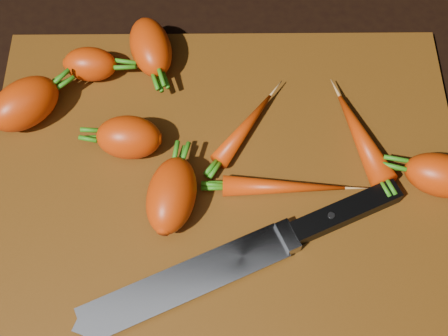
{
  "coord_description": "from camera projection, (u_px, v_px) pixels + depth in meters",
  "views": [
    {
      "loc": [
        -0.0,
        -0.28,
        0.6
      ],
      "look_at": [
        0.0,
        0.01,
        0.03
      ],
      "focal_mm": 50.0,
      "sensor_mm": 36.0,
      "label": 1
    }
  ],
  "objects": [
    {
      "name": "knife",
      "position": [
        204.0,
        273.0,
        0.6
      ],
      "size": [
        0.32,
        0.16,
        0.02
      ],
      "rotation": [
        0.0,
        0.0,
        0.42
      ],
      "color": "gray",
      "rests_on": "cutting_board"
    },
    {
      "name": "carrot_4",
      "position": [
        90.0,
        64.0,
        0.7
      ],
      "size": [
        0.06,
        0.04,
        0.04
      ],
      "primitive_type": "ellipsoid",
      "rotation": [
        0.0,
        0.0,
        -0.07
      ],
      "color": "#E3410D",
      "rests_on": "cutting_board"
    },
    {
      "name": "carrot_1",
      "position": [
        129.0,
        137.0,
        0.65
      ],
      "size": [
        0.07,
        0.05,
        0.05
      ],
      "primitive_type": "ellipsoid",
      "rotation": [
        0.0,
        0.0,
        3.08
      ],
      "color": "#E3410D",
      "rests_on": "cutting_board"
    },
    {
      "name": "carrot_8",
      "position": [
        361.0,
        138.0,
        0.66
      ],
      "size": [
        0.06,
        0.11,
        0.03
      ],
      "primitive_type": "ellipsoid",
      "rotation": [
        0.0,
        0.0,
        1.9
      ],
      "color": "#E3410D",
      "rests_on": "cutting_board"
    },
    {
      "name": "carrot_7",
      "position": [
        284.0,
        187.0,
        0.64
      ],
      "size": [
        0.12,
        0.03,
        0.02
      ],
      "primitive_type": "ellipsoid",
      "rotation": [
        0.0,
        0.0,
        -0.03
      ],
      "color": "#E3410D",
      "rests_on": "cutting_board"
    },
    {
      "name": "ground",
      "position": [
        224.0,
        191.0,
        0.66
      ],
      "size": [
        2.0,
        2.0,
        0.01
      ],
      "primitive_type": "cube",
      "color": "black"
    },
    {
      "name": "cutting_board",
      "position": [
        224.0,
        187.0,
        0.65
      ],
      "size": [
        0.5,
        0.4,
        0.01
      ],
      "primitive_type": "cube",
      "color": "brown",
      "rests_on": "ground"
    },
    {
      "name": "carrot_0",
      "position": [
        25.0,
        104.0,
        0.67
      ],
      "size": [
        0.09,
        0.09,
        0.05
      ],
      "primitive_type": "ellipsoid",
      "rotation": [
        0.0,
        0.0,
        0.7
      ],
      "color": "#E3410D",
      "rests_on": "cutting_board"
    },
    {
      "name": "carrot_3",
      "position": [
        172.0,
        195.0,
        0.62
      ],
      "size": [
        0.06,
        0.09,
        0.05
      ],
      "primitive_type": "ellipsoid",
      "rotation": [
        0.0,
        0.0,
        1.39
      ],
      "color": "#E3410D",
      "rests_on": "cutting_board"
    },
    {
      "name": "carrot_6",
      "position": [
        245.0,
        128.0,
        0.67
      ],
      "size": [
        0.07,
        0.09,
        0.02
      ],
      "primitive_type": "ellipsoid",
      "rotation": [
        0.0,
        0.0,
        0.96
      ],
      "color": "#E3410D",
      "rests_on": "cutting_board"
    },
    {
      "name": "carrot_2",
      "position": [
        151.0,
        47.0,
        0.7
      ],
      "size": [
        0.07,
        0.09,
        0.05
      ],
      "primitive_type": "ellipsoid",
      "rotation": [
        0.0,
        0.0,
        -1.3
      ],
      "color": "#E3410D",
      "rests_on": "cutting_board"
    },
    {
      "name": "carrot_5",
      "position": [
        442.0,
        175.0,
        0.63
      ],
      "size": [
        0.08,
        0.06,
        0.04
      ],
      "primitive_type": "ellipsoid",
      "rotation": [
        0.0,
        0.0,
        2.86
      ],
      "color": "#E3410D",
      "rests_on": "cutting_board"
    }
  ]
}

